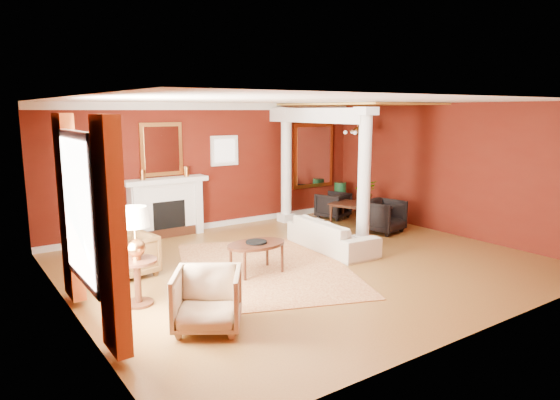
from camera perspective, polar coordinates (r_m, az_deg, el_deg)
ground at (r=9.15m, az=2.94°, el=-7.19°), size 8.00×8.00×0.00m
room_shell at (r=8.76m, az=3.06°, el=5.51°), size 8.04×7.04×2.92m
fireplace at (r=11.18m, az=-12.87°, el=-0.80°), size 1.85×0.42×1.29m
overmantel_mirror at (r=11.15m, az=-13.40°, el=5.66°), size 0.95×0.07×1.15m
flank_window_left at (r=10.70m, az=-21.16°, el=4.53°), size 0.70×0.07×0.70m
flank_window_right at (r=11.81m, az=-6.36°, el=5.63°), size 0.70×0.07×0.70m
left_window at (r=6.60m, az=-21.30°, el=-1.98°), size 0.21×2.55×2.60m
column_front at (r=10.16m, az=9.60°, el=2.68°), size 0.36×0.36×2.80m
column_back at (r=12.22m, az=0.73°, el=4.09°), size 0.36×0.36×2.80m
header_beam at (r=11.27m, az=4.03°, el=9.62°), size 0.30×3.20×0.32m
amber_ceiling at (r=11.91m, az=8.90°, el=10.76°), size 2.30×3.40×0.04m
dining_mirror at (r=13.29m, az=3.83°, el=5.10°), size 1.30×0.07×1.70m
chandelier at (r=12.00m, az=8.83°, el=7.79°), size 0.60×0.62×0.75m
crown_trim at (r=11.66m, az=-7.55°, el=10.56°), size 8.00×0.08×0.16m
base_trim at (r=11.96m, az=-7.24°, el=-2.77°), size 8.00×0.08×0.12m
rug at (r=8.83m, az=-1.75°, el=-7.77°), size 3.98×4.52×0.02m
sofa at (r=9.95m, az=5.93°, el=-3.39°), size 0.74×2.10×0.81m
armchair_leopard at (r=8.70m, az=-16.89°, el=-5.85°), size 0.82×0.86×0.79m
armchair_stripe at (r=6.46m, az=-8.30°, el=-10.90°), size 1.11×1.09×0.85m
coffee_table at (r=8.45m, az=-2.71°, el=-5.24°), size 1.05×1.05×0.53m
coffee_book at (r=8.44m, az=-3.31°, el=-4.22°), size 0.14×0.08×0.21m
side_table at (r=7.27m, az=-16.19°, el=-4.41°), size 0.57×0.57×1.43m
dining_table at (r=12.10m, az=9.50°, el=-0.95°), size 1.08×1.58×0.83m
dining_chair_near at (r=11.51m, az=11.75°, el=-1.65°), size 0.93×0.90×0.82m
dining_chair_far at (r=12.83m, az=6.06°, el=-0.47°), size 0.88×0.85×0.73m
green_urn at (r=13.41m, az=6.87°, el=-0.15°), size 0.36×0.36×0.85m
potted_plant at (r=12.03m, az=9.77°, el=2.04°), size 0.56×0.61×0.44m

